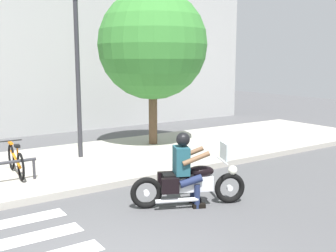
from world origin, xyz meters
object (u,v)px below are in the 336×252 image
at_px(bicycle_4, 16,160).
at_px(motorcycle, 189,183).
at_px(rider, 185,164).
at_px(tree_near_rack, 153,45).
at_px(street_lamp, 77,60).

bearing_deg(bicycle_4, motorcycle, -56.05).
xyz_separation_m(rider, bicycle_4, (-2.26, 3.43, -0.32)).
height_order(rider, tree_near_rack, tree_near_rack).
height_order(motorcycle, bicycle_4, motorcycle).
bearing_deg(motorcycle, rider, 153.66).
height_order(bicycle_4, tree_near_rack, tree_near_rack).
distance_m(rider, bicycle_4, 4.12).
xyz_separation_m(bicycle_4, street_lamp, (1.89, 0.85, 2.25)).
relative_size(motorcycle, street_lamp, 0.46).
xyz_separation_m(motorcycle, tree_near_rack, (2.12, 4.72, 2.75)).
relative_size(motorcycle, bicycle_4, 1.23).
bearing_deg(motorcycle, bicycle_4, 123.95).
distance_m(motorcycle, street_lamp, 4.91).
distance_m(bicycle_4, street_lamp, 3.06).
bearing_deg(bicycle_4, tree_near_rack, 15.70).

